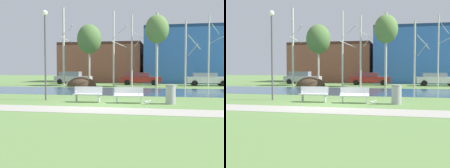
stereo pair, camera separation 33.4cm
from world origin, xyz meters
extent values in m
plane|color=#5B7F42|center=(0.00, 10.00, 0.00)|extent=(120.00, 120.00, 0.00)
cube|color=#9E998E|center=(0.00, -1.99, 0.01)|extent=(60.00, 1.99, 0.01)
cube|color=#33516B|center=(0.00, 9.14, 0.00)|extent=(80.00, 8.35, 0.01)
ellipsoid|color=#423021|center=(-5.89, 15.20, 0.00)|extent=(3.26, 2.53, 2.07)
cube|color=silver|center=(-1.16, 0.90, 0.45)|extent=(1.64, 0.62, 0.05)
cube|color=silver|center=(-1.18, 1.18, 0.67)|extent=(1.60, 0.23, 0.40)
cube|color=silver|center=(-1.82, 0.90, 0.23)|extent=(0.08, 0.43, 0.45)
cube|color=silver|center=(-0.51, 1.02, 0.23)|extent=(0.08, 0.43, 0.45)
cylinder|color=silver|center=(-1.81, 0.86, 0.59)|extent=(0.07, 0.28, 0.04)
cylinder|color=silver|center=(-0.51, 0.98, 0.59)|extent=(0.07, 0.28, 0.04)
cube|color=silver|center=(1.16, 0.90, 0.45)|extent=(1.64, 0.62, 0.16)
cube|color=silver|center=(1.13, 1.18, 0.67)|extent=(1.60, 0.23, 0.40)
cube|color=silver|center=(0.50, 0.90, 0.23)|extent=(0.08, 0.43, 0.45)
cube|color=silver|center=(1.81, 1.02, 0.23)|extent=(0.08, 0.43, 0.45)
cylinder|color=silver|center=(0.50, 0.86, 0.59)|extent=(0.07, 0.28, 0.04)
cylinder|color=silver|center=(1.81, 0.98, 0.59)|extent=(0.07, 0.28, 0.04)
cylinder|color=#999B9E|center=(3.40, 0.95, 0.51)|extent=(0.52, 0.52, 1.02)
torus|color=#5B5D5E|center=(3.40, 0.95, 0.99)|extent=(0.55, 0.55, 0.04)
ellipsoid|color=white|center=(2.18, 0.48, 0.12)|extent=(0.33, 0.15, 0.15)
sphere|color=white|center=(2.33, 0.48, 0.19)|extent=(0.11, 0.11, 0.11)
cone|color=gold|center=(2.38, 0.48, 0.19)|extent=(0.06, 0.03, 0.03)
cylinder|color=gold|center=(2.19, 0.45, 0.05)|extent=(0.01, 0.01, 0.10)
cylinder|color=gold|center=(2.19, 0.51, 0.05)|extent=(0.01, 0.01, 0.10)
cylinder|color=#4C4C51|center=(-3.90, 1.45, 2.51)|extent=(0.10, 0.10, 5.02)
sphere|color=white|center=(-3.90, 1.45, 5.17)|extent=(0.32, 0.32, 0.32)
cylinder|color=beige|center=(-8.28, 16.11, 4.41)|extent=(0.24, 0.24, 8.82)
cylinder|color=beige|center=(-7.59, 16.58, 6.63)|extent=(0.99, 1.39, 0.56)
cylinder|color=beige|center=(-7.77, 15.58, 5.18)|extent=(1.05, 1.02, 0.66)
cylinder|color=#BCB7A8|center=(-5.34, 16.39, 3.37)|extent=(0.22, 0.22, 6.74)
ellipsoid|color=#4C7038|center=(-5.34, 16.39, 5.26)|extent=(2.75, 2.75, 3.30)
cylinder|color=beige|center=(-2.29, 15.03, 4.00)|extent=(0.18, 0.18, 8.00)
cylinder|color=beige|center=(-1.40, 15.64, 6.15)|extent=(1.22, 1.75, 0.68)
cylinder|color=beige|center=(-1.58, 14.31, 4.44)|extent=(1.45, 1.41, 0.61)
cylinder|color=beige|center=(-0.35, 14.96, 3.74)|extent=(0.18, 0.18, 7.48)
cylinder|color=beige|center=(0.20, 15.34, 4.64)|extent=(0.74, 1.04, 0.69)
cylinder|color=beige|center=(0.26, 14.33, 5.35)|extent=(1.20, 1.17, 0.81)
cylinder|color=#BCB7A8|center=(2.22, 15.60, 3.88)|extent=(0.25, 0.25, 7.77)
ellipsoid|color=#567A3D|center=(2.22, 15.60, 6.06)|extent=(2.47, 2.47, 2.96)
cylinder|color=#BCB7A8|center=(5.09, 14.88, 3.34)|extent=(0.19, 0.19, 6.69)
cylinder|color=#BCB7A8|center=(5.86, 15.41, 3.82)|extent=(0.92, 1.30, 1.16)
cylinder|color=#BCB7A8|center=(5.85, 14.10, 4.48)|extent=(1.35, 1.31, 1.33)
cylinder|color=beige|center=(7.51, 16.15, 3.72)|extent=(0.14, 0.14, 7.44)
cylinder|color=beige|center=(8.34, 16.72, 4.92)|extent=(1.15, 1.65, 0.62)
cylinder|color=beige|center=(8.03, 15.61, 5.92)|extent=(0.91, 0.89, 0.95)
cube|color=#B2B5BC|center=(-8.39, 19.77, 0.66)|extent=(4.64, 1.83, 0.68)
cube|color=gray|center=(-8.76, 19.76, 1.29)|extent=(2.61, 1.57, 0.58)
cylinder|color=black|center=(-6.90, 20.66, 0.32)|extent=(0.65, 0.24, 0.64)
cylinder|color=black|center=(-6.85, 18.95, 0.32)|extent=(0.65, 0.24, 0.64)
cylinder|color=black|center=(-9.93, 20.58, 0.32)|extent=(0.65, 0.24, 0.64)
cylinder|color=black|center=(-9.89, 18.87, 0.32)|extent=(0.65, 0.24, 0.64)
cube|color=maroon|center=(0.25, 19.09, 0.65)|extent=(4.78, 1.89, 0.66)
cube|color=brown|center=(-0.13, 19.08, 1.23)|extent=(2.69, 1.62, 0.50)
cylinder|color=black|center=(1.79, 20.01, 0.32)|extent=(0.65, 0.24, 0.64)
cylinder|color=black|center=(1.84, 18.25, 0.32)|extent=(0.65, 0.24, 0.64)
cylinder|color=black|center=(-1.33, 19.93, 0.32)|extent=(0.65, 0.24, 0.64)
cylinder|color=black|center=(-1.29, 18.17, 0.32)|extent=(0.65, 0.24, 0.64)
cube|color=silver|center=(7.82, 18.77, 0.66)|extent=(4.63, 1.90, 0.69)
cube|color=#949AAC|center=(7.45, 18.76, 1.23)|extent=(2.61, 1.63, 0.45)
cylinder|color=black|center=(9.31, 19.70, 0.32)|extent=(0.65, 0.24, 0.64)
cylinder|color=black|center=(6.28, 19.62, 0.32)|extent=(0.65, 0.24, 0.64)
cylinder|color=black|center=(6.32, 17.84, 0.32)|extent=(0.65, 0.24, 0.64)
cube|color=brown|center=(-6.16, 26.73, 2.65)|extent=(11.84, 6.66, 5.29)
cube|color=#4E2C21|center=(-6.16, 26.73, 5.49)|extent=(11.84, 6.66, 0.40)
cube|color=#3870C6|center=(9.03, 26.47, 3.60)|extent=(17.47, 8.08, 7.21)
cube|color=navy|center=(9.03, 26.47, 7.41)|extent=(17.47, 8.08, 0.40)
camera|label=1|loc=(3.11, -14.10, 1.84)|focal=44.68mm
camera|label=2|loc=(3.44, -14.03, 1.84)|focal=44.68mm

